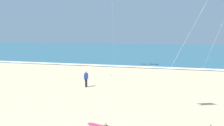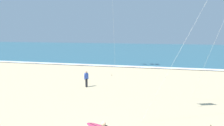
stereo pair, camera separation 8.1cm
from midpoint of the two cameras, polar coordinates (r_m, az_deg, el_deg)
The scene contains 3 objects.
ocean_water at distance 60.34m, azimuth 11.07°, elevation 3.58°, with size 160.00×60.00×0.08m, color #2D6075.
shoreline_foam at distance 30.90m, azimuth 8.68°, elevation -1.08°, with size 160.00×1.36×0.01m, color white.
bystander_blue_top at distance 19.85m, azimuth -7.05°, elevation -4.41°, with size 0.32×0.44×1.59m.
Camera 2 is at (2.49, -6.77, 5.31)m, focal length 32.73 mm.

